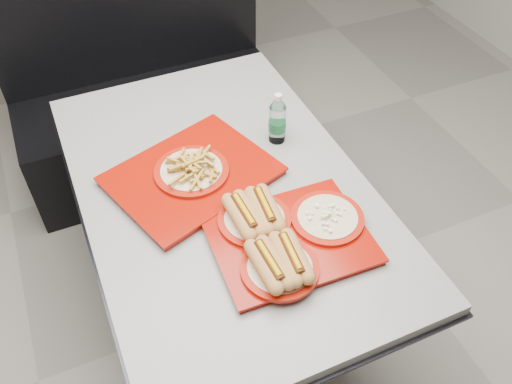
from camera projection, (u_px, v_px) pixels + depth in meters
name	position (u px, v px, depth m)	size (l,w,h in m)	color
ground	(230.00, 309.00, 2.32)	(6.00, 6.00, 0.00)	gray
diner_table	(225.00, 219.00, 1.90)	(0.92, 1.42, 0.75)	black
booth_bench	(147.00, 94.00, 2.73)	(1.30, 0.57, 1.35)	black
tray_near	(284.00, 236.00, 1.58)	(0.48, 0.42, 0.10)	#8D0E03
tray_far	(192.00, 173.00, 1.78)	(0.61, 0.54, 0.10)	#8D0E03
water_bottle	(277.00, 121.00, 1.88)	(0.06, 0.06, 0.19)	silver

